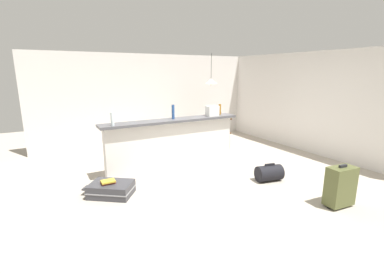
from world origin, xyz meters
name	(u,v)px	position (x,y,z in m)	size (l,w,h in m)	color
ground_plane	(210,174)	(0.00, 0.00, -0.03)	(13.00, 13.00, 0.05)	#ADA393
wall_back	(154,99)	(0.00, 3.05, 1.25)	(6.60, 0.10, 2.50)	silver
wall_right	(304,102)	(3.05, 0.30, 1.25)	(0.10, 6.00, 2.50)	silver
partition_half_wall	(173,145)	(-0.56, 0.59, 0.51)	(2.80, 0.20, 1.02)	silver
bar_countertop	(172,120)	(-0.56, 0.59, 1.04)	(2.96, 0.40, 0.05)	#4C4C51
bottle_clear	(112,119)	(-1.80, 0.50, 1.19)	(0.06, 0.06, 0.24)	silver
bottle_blue	(173,112)	(-0.53, 0.63, 1.21)	(0.06, 0.06, 0.29)	#284C89
bottle_amber	(220,109)	(0.65, 0.65, 1.18)	(0.06, 0.06, 0.24)	#9E661E
grocery_bag	(212,111)	(0.40, 0.56, 1.18)	(0.26, 0.18, 0.22)	silver
dining_table	(208,121)	(1.23, 2.04, 0.65)	(1.10, 0.80, 0.74)	#4C331E
dining_chair_near_partition	(218,129)	(1.20, 1.47, 0.52)	(0.47, 0.47, 0.93)	#4C331E
pendant_lamp	(211,81)	(1.30, 2.02, 1.76)	(0.34, 0.34, 0.86)	black
suitcase_flat_charcoal	(111,189)	(-2.03, -0.09, 0.11)	(0.86, 0.81, 0.22)	#38383D
suitcase_upright_olive	(340,186)	(0.93, -2.18, 0.33)	(0.46, 0.28, 0.67)	#51562D
duffel_bag_black	(269,173)	(0.74, -0.90, 0.15)	(0.53, 0.39, 0.34)	black
book_stack	(108,182)	(-2.07, -0.08, 0.25)	(0.23, 0.20, 0.06)	#AD2D2D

